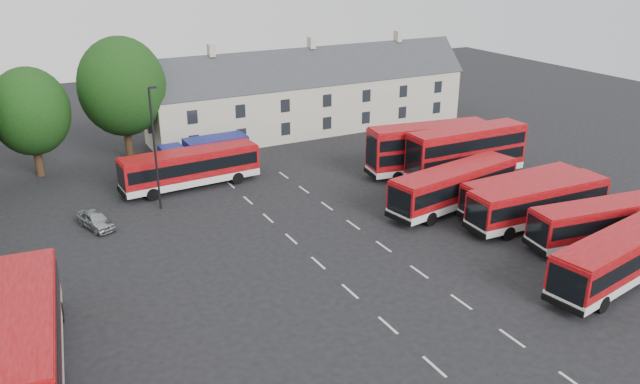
% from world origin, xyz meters
% --- Properties ---
extents(ground, '(140.00, 140.00, 0.00)m').
position_xyz_m(ground, '(0.00, 0.00, 0.00)').
color(ground, black).
rests_on(ground, ground).
extents(lane_markings, '(5.15, 33.80, 0.01)m').
position_xyz_m(lane_markings, '(2.50, 2.00, 0.01)').
color(lane_markings, beige).
rests_on(lane_markings, ground).
extents(terrace_houses, '(35.70, 7.13, 10.06)m').
position_xyz_m(terrace_houses, '(14.00, 30.00, 3.86)').
color(terrace_houses, beige).
rests_on(terrace_houses, ground).
extents(bus_row_a, '(11.61, 4.44, 3.21)m').
position_xyz_m(bus_row_a, '(14.51, -8.71, 1.93)').
color(bus_row_a, silver).
rests_on(bus_row_a, ground).
extents(bus_row_b, '(10.65, 3.84, 2.95)m').
position_xyz_m(bus_row_b, '(18.15, -4.43, 1.77)').
color(bus_row_b, silver).
rests_on(bus_row_b, ground).
extents(bus_row_c, '(11.25, 3.08, 3.15)m').
position_xyz_m(bus_row_c, '(16.74, -0.18, 1.89)').
color(bus_row_c, silver).
rests_on(bus_row_c, ground).
extents(bus_row_d, '(10.38, 2.52, 2.93)m').
position_xyz_m(bus_row_d, '(17.41, 2.06, 1.76)').
color(bus_row_d, silver).
rests_on(bus_row_d, ground).
extents(bus_row_e, '(11.88, 4.48, 3.28)m').
position_xyz_m(bus_row_e, '(13.35, 5.07, 1.97)').
color(bus_row_e, silver).
rests_on(bus_row_e, ground).
extents(bus_dd_south, '(11.10, 2.80, 4.53)m').
position_xyz_m(bus_dd_south, '(18.62, 9.91, 2.58)').
color(bus_dd_south, silver).
rests_on(bus_dd_south, ground).
extents(bus_dd_north, '(11.23, 4.19, 4.50)m').
position_xyz_m(bus_dd_north, '(16.49, 12.40, 2.56)').
color(bus_dd_north, silver).
rests_on(bus_dd_north, ground).
extents(bus_west, '(4.08, 12.43, 3.45)m').
position_xyz_m(bus_west, '(-17.05, -1.14, 2.07)').
color(bus_west, silver).
rests_on(bus_west, ground).
extents(bus_north, '(11.55, 3.22, 3.23)m').
position_xyz_m(bus_north, '(-3.08, 18.89, 1.94)').
color(bus_north, silver).
rests_on(bus_north, ground).
extents(box_truck, '(7.61, 2.53, 3.31)m').
position_xyz_m(box_truck, '(-0.94, 21.32, 1.86)').
color(box_truck, black).
rests_on(box_truck, ground).
extents(silver_car, '(2.52, 3.94, 1.25)m').
position_xyz_m(silver_car, '(-11.59, 14.22, 0.62)').
color(silver_car, '#A9AAB1').
rests_on(silver_car, ground).
extents(lamppost, '(0.66, 0.34, 9.53)m').
position_xyz_m(lamppost, '(-6.56, 15.61, 5.09)').
color(lamppost, black).
rests_on(lamppost, ground).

